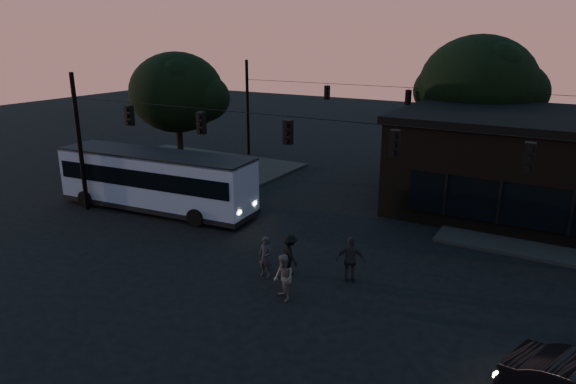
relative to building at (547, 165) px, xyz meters
The scene contains 12 objects.
ground 18.53m from the building, 119.40° to the right, with size 120.00×120.00×0.00m, color black.
sidewalk_far_left 23.23m from the building, behind, with size 14.00×10.00×0.15m, color black.
building is the anchor object (origin of this frame).
tree_behind 8.57m from the building, 129.68° to the left, with size 7.60×7.60×9.43m.
tree_left 23.37m from the building, behind, with size 6.40×6.40×8.30m.
signal_rig_near 15.08m from the building, 126.93° to the right, with size 26.24×0.30×7.50m.
signal_rig_far 9.97m from the building, 155.90° to the left, with size 26.24×0.30×7.50m.
bus 21.09m from the building, 151.46° to the right, with size 11.76×3.69×3.26m.
pedestrian_a 16.69m from the building, 122.27° to the right, with size 0.62×0.40×1.69m, color black.
pedestrian_b 17.04m from the building, 115.33° to the right, with size 0.86×0.67×1.76m, color #544D4C.
pedestrian_c 14.07m from the building, 114.27° to the right, with size 1.09×0.46×1.87m, color black.
pedestrian_d 15.71m from the building, 121.43° to the right, with size 1.10×0.63×1.70m, color black.
Camera 1 is at (10.36, -13.89, 9.35)m, focal length 32.00 mm.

